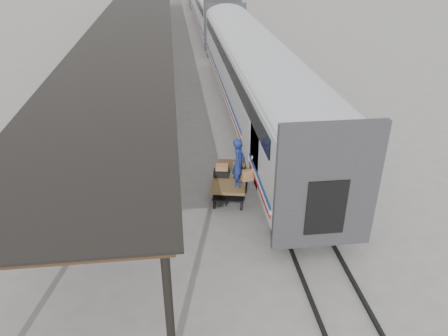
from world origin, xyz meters
name	(u,v)px	position (x,y,z in m)	size (l,w,h in m)	color
ground	(206,201)	(0.00, 0.00, 0.00)	(160.00, 160.00, 0.00)	slate
train	(210,5)	(3.19, 33.79, 2.69)	(3.45, 76.01, 4.01)	silver
canopy	(140,6)	(-3.40, 24.00, 4.00)	(4.90, 64.30, 4.15)	#422B19
rails	(210,31)	(3.20, 34.00, 0.06)	(1.54, 150.00, 0.12)	black
baggage_cart	(230,181)	(0.97, 0.29, 0.65)	(1.72, 2.61, 0.86)	brown
suitcase_stack	(227,168)	(0.89, 0.64, 1.03)	(1.36, 1.06, 0.43)	#3A3A3C
luggage_tug	(147,55)	(-3.02, 21.40, 0.63)	(1.39, 1.77, 1.37)	maroon
porter	(239,163)	(1.20, -0.36, 1.78)	(0.67, 0.44, 1.83)	navy
pedestrian	(145,71)	(-2.88, 15.67, 0.85)	(1.00, 0.42, 1.70)	black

